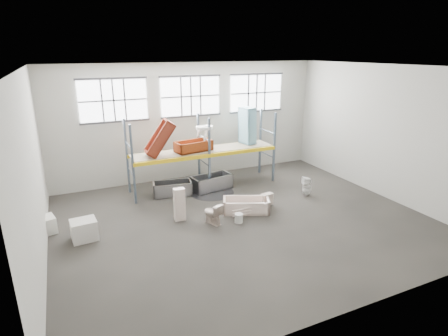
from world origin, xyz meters
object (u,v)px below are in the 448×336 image
bathtub_beige (246,205)px  blue_tub_upright (247,126)px  steel_tub_right (211,182)px  toilet_white (307,186)px  toilet_beige (213,213)px  rust_tub_flat (194,146)px  carton_near (84,230)px  steel_tub_left (173,188)px  cistern_tall (179,204)px  bucket (239,218)px

bathtub_beige → blue_tub_upright: blue_tub_upright is taller
steel_tub_right → blue_tub_upright: size_ratio=1.06×
toilet_white → toilet_beige: bearing=-65.2°
toilet_white → steel_tub_right: 3.83m
rust_tub_flat → carton_near: size_ratio=2.01×
toilet_beige → steel_tub_left: bearing=-102.2°
toilet_beige → blue_tub_upright: size_ratio=0.47×
bathtub_beige → cistern_tall: bearing=-164.3°
steel_tub_right → carton_near: (-5.09, -2.25, 0.01)m
toilet_beige → steel_tub_right: size_ratio=0.44×
toilet_beige → bucket: bearing=136.4°
toilet_beige → bucket: 0.89m
toilet_white → blue_tub_upright: bearing=-140.5°
steel_tub_right → bucket: (-0.34, -3.18, -0.14)m
cistern_tall → steel_tub_left: size_ratio=0.76×
toilet_white → cistern_tall: bearing=-74.3°
toilet_beige → bucket: toilet_beige is taller
bathtub_beige → rust_tub_flat: rust_tub_flat is taller
carton_near → toilet_white: bearing=0.4°
bathtub_beige → toilet_white: toilet_white is taller
steel_tub_left → rust_tub_flat: rust_tub_flat is taller
bathtub_beige → blue_tub_upright: (1.64, 3.11, 2.16)m
blue_tub_upright → toilet_white: bearing=-66.3°
bathtub_beige → carton_near: (-5.38, 0.27, 0.08)m
steel_tub_right → bucket: steel_tub_right is taller
blue_tub_upright → bucket: bearing=-121.0°
rust_tub_flat → bathtub_beige: bearing=-73.0°
rust_tub_flat → blue_tub_upright: 2.61m
cistern_tall → rust_tub_flat: bearing=64.8°
bucket → toilet_white: bearing=16.0°
cistern_tall → steel_tub_right: cistern_tall is taller
bathtub_beige → toilet_white: bearing=30.7°
blue_tub_upright → bathtub_beige: bearing=-117.8°
steel_tub_left → carton_near: (-3.45, -2.31, 0.04)m
bucket → carton_near: bearing=168.8°
cistern_tall → rust_tub_flat: size_ratio=0.77×
blue_tub_upright → bucket: size_ratio=4.93×
steel_tub_right → carton_near: carton_near is taller
rust_tub_flat → blue_tub_upright: blue_tub_upright is taller
bathtub_beige → cistern_tall: (-2.34, 0.34, 0.33)m
cistern_tall → blue_tub_upright: blue_tub_upright is taller
carton_near → blue_tub_upright: bearing=22.0°
steel_tub_left → carton_near: 4.15m
cistern_tall → carton_near: (-3.04, -0.07, -0.25)m
rust_tub_flat → toilet_beige: bearing=-99.4°
carton_near → bucket: bearing=-11.2°
toilet_white → rust_tub_flat: rust_tub_flat is taller
toilet_white → rust_tub_flat: 4.77m
steel_tub_left → bucket: (1.30, -3.24, -0.11)m
toilet_white → steel_tub_right: toilet_white is taller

